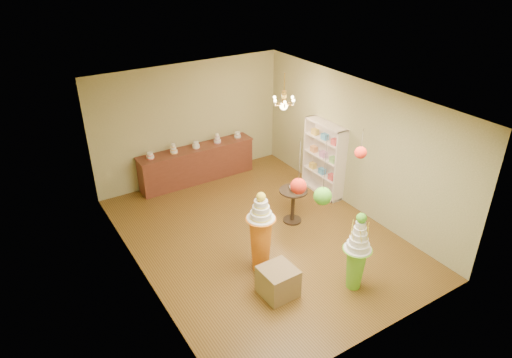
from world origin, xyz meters
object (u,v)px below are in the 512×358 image
pedestal_green (356,258)px  round_table (293,201)px  sideboard (197,163)px  pedestal_orange (261,238)px

pedestal_green → round_table: size_ratio=1.97×
pedestal_green → sideboard: 5.22m
pedestal_green → round_table: 2.35m
pedestal_green → pedestal_orange: size_ratio=0.94×
sideboard → round_table: size_ratio=3.86×
pedestal_orange → sideboard: pedestal_orange is taller
round_table → pedestal_orange: bearing=-145.8°
pedestal_orange → pedestal_green: bearing=-49.1°
pedestal_orange → sideboard: size_ratio=0.55×
pedestal_green → pedestal_orange: pedestal_orange is taller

